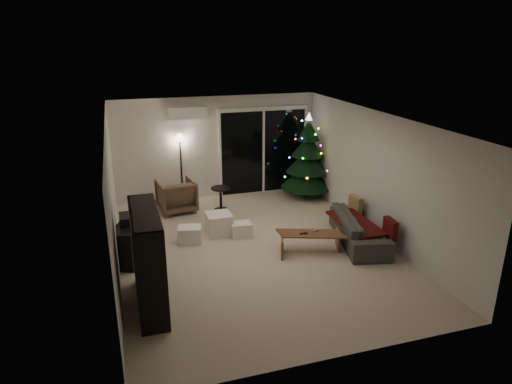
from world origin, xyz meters
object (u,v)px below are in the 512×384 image
media_cabinet (132,240)px  sofa (359,228)px  christmas_tree (308,155)px  bookshelf (135,262)px  armchair (176,196)px  coffee_table (311,242)px

media_cabinet → sofa: size_ratio=0.57×
sofa → christmas_tree: (0.08, 2.81, 0.77)m
bookshelf → armchair: (1.10, 3.79, -0.39)m
bookshelf → coffee_table: size_ratio=1.27×
media_cabinet → christmas_tree: (4.38, 2.20, 0.71)m
christmas_tree → coffee_table: bearing=-111.8°
armchair → coffee_table: armchair is taller
armchair → christmas_tree: (3.29, 0.10, 0.68)m
sofa → christmas_tree: christmas_tree is taller
media_cabinet → coffee_table: media_cabinet is taller
sofa → coffee_table: sofa is taller
bookshelf → armchair: bearing=55.3°
bookshelf → sofa: size_ratio=0.78×
coffee_table → christmas_tree: (1.17, 2.93, 0.87)m
media_cabinet → armchair: armchair is taller
media_cabinet → christmas_tree: christmas_tree is taller
sofa → media_cabinet: bearing=95.3°
armchair → sofa: 4.20m
bookshelf → armchair: size_ratio=1.85×
armchair → sofa: bearing=131.5°
bookshelf → sofa: 4.46m
armchair → sofa: (3.20, -2.72, -0.09)m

